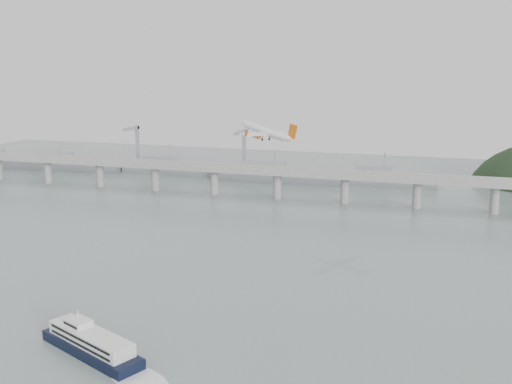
% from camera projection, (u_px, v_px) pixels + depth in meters
% --- Properties ---
extents(ground, '(900.00, 900.00, 0.00)m').
position_uv_depth(ground, '(216.00, 303.00, 248.27)').
color(ground, slate).
rests_on(ground, ground).
extents(bridge, '(800.00, 22.00, 23.90)m').
position_uv_depth(bridge, '(316.00, 177.00, 431.34)').
color(bridge, gray).
rests_on(bridge, ground).
extents(distant_fleet, '(453.00, 60.90, 40.00)m').
position_uv_depth(distant_fleet, '(163.00, 168.00, 540.41)').
color(distant_fleet, gray).
rests_on(distant_fleet, ground).
extents(ferry, '(70.15, 35.73, 14.02)m').
position_uv_depth(ferry, '(91.00, 343.00, 203.49)').
color(ferry, black).
rests_on(ferry, ground).
extents(airliner, '(38.11, 35.93, 11.08)m').
position_uv_depth(airliner, '(267.00, 132.00, 318.91)').
color(airliner, white).
rests_on(airliner, ground).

